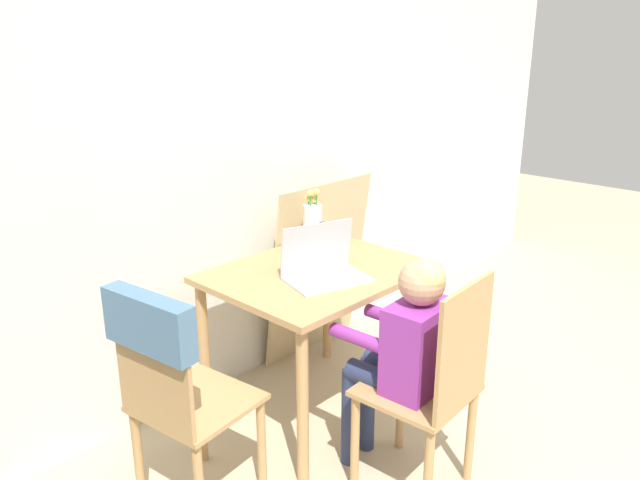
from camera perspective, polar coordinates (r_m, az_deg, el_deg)
name	(u,v)px	position (r m, az deg, el deg)	size (l,w,h in m)	color
wall_back	(224,149)	(3.12, -8.76, 8.22)	(6.40, 0.05, 2.50)	silver
dining_table	(317,291)	(2.94, -0.28, -4.70)	(0.96, 0.75, 0.74)	tan
chair_occupied	(432,387)	(2.52, 10.25, -13.12)	(0.42, 0.42, 0.94)	tan
chair_spare	(169,371)	(2.35, -13.63, -11.57)	(0.48, 0.45, 0.95)	tan
person_seated	(406,342)	(2.51, 7.87, -9.24)	(0.31, 0.44, 1.00)	purple
laptop	(323,266)	(2.79, 0.31, -2.40)	(0.41, 0.33, 0.24)	#B2B2B7
flower_vase	(313,224)	(3.17, -0.68, 1.50)	(0.10, 0.10, 0.31)	silver
water_bottle	(323,242)	(3.01, 0.26, -0.18)	(0.06, 0.06, 0.18)	silver
cardboard_panel	(319,268)	(3.57, -0.11, -2.60)	(0.72, 0.16, 1.03)	tan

